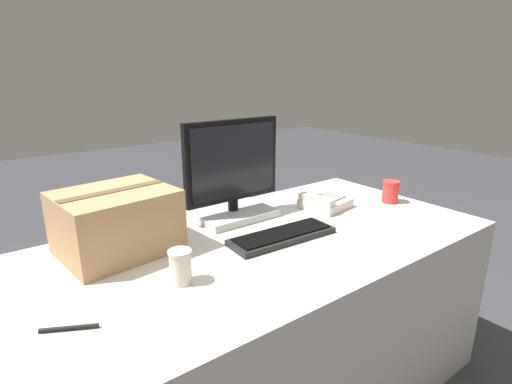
{
  "coord_description": "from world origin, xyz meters",
  "views": [
    {
      "loc": [
        -0.86,
        -1.1,
        1.33
      ],
      "look_at": [
        0.05,
        0.12,
        0.86
      ],
      "focal_mm": 28.0,
      "sensor_mm": 36.0,
      "label": 1
    }
  ],
  "objects_px": {
    "monitor": "(233,179)",
    "spoon": "(383,265)",
    "paper_cup_left": "(180,267)",
    "paper_cup_right": "(390,192)",
    "keyboard": "(282,236)",
    "cardboard_box": "(116,222)",
    "pen_marker": "(69,328)",
    "desk_phone": "(324,202)"
  },
  "relations": [
    {
      "from": "desk_phone",
      "to": "cardboard_box",
      "type": "distance_m",
      "value": 0.93
    },
    {
      "from": "keyboard",
      "to": "pen_marker",
      "type": "relative_size",
      "value": 3.32
    },
    {
      "from": "desk_phone",
      "to": "pen_marker",
      "type": "relative_size",
      "value": 1.74
    },
    {
      "from": "desk_phone",
      "to": "paper_cup_left",
      "type": "distance_m",
      "value": 0.88
    },
    {
      "from": "desk_phone",
      "to": "keyboard",
      "type": "bearing_deg",
      "value": -167.55
    },
    {
      "from": "pen_marker",
      "to": "paper_cup_right",
      "type": "bearing_deg",
      "value": 32.7
    },
    {
      "from": "paper_cup_left",
      "to": "paper_cup_right",
      "type": "relative_size",
      "value": 1.0
    },
    {
      "from": "keyboard",
      "to": "desk_phone",
      "type": "height_order",
      "value": "desk_phone"
    },
    {
      "from": "monitor",
      "to": "keyboard",
      "type": "xyz_separation_m",
      "value": [
        0.01,
        -0.31,
        -0.16
      ]
    },
    {
      "from": "cardboard_box",
      "to": "paper_cup_left",
      "type": "bearing_deg",
      "value": -77.55
    },
    {
      "from": "desk_phone",
      "to": "paper_cup_right",
      "type": "height_order",
      "value": "paper_cup_right"
    },
    {
      "from": "keyboard",
      "to": "cardboard_box",
      "type": "height_order",
      "value": "cardboard_box"
    },
    {
      "from": "monitor",
      "to": "paper_cup_right",
      "type": "distance_m",
      "value": 0.78
    },
    {
      "from": "desk_phone",
      "to": "paper_cup_right",
      "type": "distance_m",
      "value": 0.34
    },
    {
      "from": "monitor",
      "to": "keyboard",
      "type": "distance_m",
      "value": 0.35
    },
    {
      "from": "spoon",
      "to": "cardboard_box",
      "type": "relative_size",
      "value": 0.32
    },
    {
      "from": "monitor",
      "to": "spoon",
      "type": "relative_size",
      "value": 3.49
    },
    {
      "from": "desk_phone",
      "to": "paper_cup_left",
      "type": "relative_size",
      "value": 2.12
    },
    {
      "from": "monitor",
      "to": "desk_phone",
      "type": "bearing_deg",
      "value": -21.29
    },
    {
      "from": "cardboard_box",
      "to": "paper_cup_right",
      "type": "bearing_deg",
      "value": -11.39
    },
    {
      "from": "monitor",
      "to": "paper_cup_right",
      "type": "xyz_separation_m",
      "value": [
        0.72,
        -0.29,
        -0.12
      ]
    },
    {
      "from": "cardboard_box",
      "to": "monitor",
      "type": "bearing_deg",
      "value": 4.7
    },
    {
      "from": "monitor",
      "to": "pen_marker",
      "type": "height_order",
      "value": "monitor"
    },
    {
      "from": "cardboard_box",
      "to": "keyboard",
      "type": "bearing_deg",
      "value": -26.95
    },
    {
      "from": "paper_cup_left",
      "to": "spoon",
      "type": "xyz_separation_m",
      "value": [
        0.58,
        -0.3,
        -0.05
      ]
    },
    {
      "from": "paper_cup_right",
      "to": "paper_cup_left",
      "type": "bearing_deg",
      "value": -175.69
    },
    {
      "from": "monitor",
      "to": "paper_cup_right",
      "type": "height_order",
      "value": "monitor"
    },
    {
      "from": "cardboard_box",
      "to": "pen_marker",
      "type": "relative_size",
      "value": 3.11
    },
    {
      "from": "monitor",
      "to": "spoon",
      "type": "distance_m",
      "value": 0.71
    },
    {
      "from": "paper_cup_right",
      "to": "pen_marker",
      "type": "xyz_separation_m",
      "value": [
        -1.49,
        -0.13,
        -0.05
      ]
    },
    {
      "from": "cardboard_box",
      "to": "pen_marker",
      "type": "bearing_deg",
      "value": -123.79
    },
    {
      "from": "paper_cup_left",
      "to": "pen_marker",
      "type": "distance_m",
      "value": 0.33
    },
    {
      "from": "paper_cup_left",
      "to": "spoon",
      "type": "bearing_deg",
      "value": -27.26
    },
    {
      "from": "spoon",
      "to": "pen_marker",
      "type": "bearing_deg",
      "value": -147.82
    },
    {
      "from": "monitor",
      "to": "cardboard_box",
      "type": "xyz_separation_m",
      "value": [
        -0.52,
        -0.04,
        -0.06
      ]
    },
    {
      "from": "keyboard",
      "to": "spoon",
      "type": "height_order",
      "value": "keyboard"
    },
    {
      "from": "paper_cup_right",
      "to": "pen_marker",
      "type": "distance_m",
      "value": 1.5
    },
    {
      "from": "keyboard",
      "to": "desk_phone",
      "type": "relative_size",
      "value": 1.91
    },
    {
      "from": "pen_marker",
      "to": "monitor",
      "type": "bearing_deg",
      "value": 56.36
    },
    {
      "from": "paper_cup_left",
      "to": "paper_cup_right",
      "type": "distance_m",
      "value": 1.17
    },
    {
      "from": "desk_phone",
      "to": "pen_marker",
      "type": "bearing_deg",
      "value": -176.64
    },
    {
      "from": "desk_phone",
      "to": "cardboard_box",
      "type": "height_order",
      "value": "cardboard_box"
    }
  ]
}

